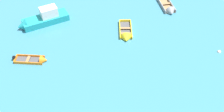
# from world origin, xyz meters

# --- Properties ---
(rowboat_yellow_near_right) EXTENTS (1.48, 3.87, 1.28)m
(rowboat_yellow_near_right) POSITION_xyz_m (1.69, 25.44, 0.16)
(rowboat_yellow_near_right) COLOR #4C4C51
(rowboat_yellow_near_right) RESTS_ON ground_plane
(rowboat_orange_cluster_inner) EXTENTS (3.67, 1.40, 1.02)m
(rowboat_orange_cluster_inner) POSITION_xyz_m (-7.75, 21.73, 0.15)
(rowboat_orange_cluster_inner) COLOR #4C4C51
(rowboat_orange_cluster_inner) RESTS_ON ground_plane
(rowboat_grey_far_left) EXTENTS (1.99, 4.12, 1.28)m
(rowboat_grey_far_left) POSITION_xyz_m (7.58, 30.50, 0.19)
(rowboat_grey_far_left) COLOR #99754C
(rowboat_grey_far_left) RESTS_ON ground_plane
(motor_launch_turquoise_cluster_outer) EXTENTS (6.23, 4.13, 2.29)m
(motor_launch_turquoise_cluster_outer) POSITION_xyz_m (-8.28, 28.16, 0.65)
(motor_launch_turquoise_cluster_outer) COLOR teal
(motor_launch_turquoise_cluster_outer) RESTS_ON ground_plane
(mooring_buoy_near_foreground) EXTENTS (0.40, 0.40, 0.40)m
(mooring_buoy_near_foreground) POSITION_xyz_m (11.62, 22.65, 0.00)
(mooring_buoy_near_foreground) COLOR silver
(mooring_buoy_near_foreground) RESTS_ON ground_plane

